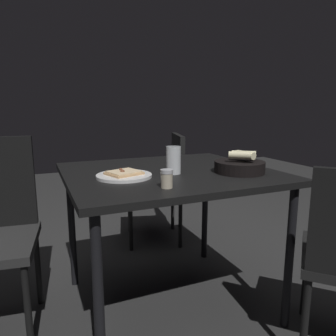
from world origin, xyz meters
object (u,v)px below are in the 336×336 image
object	(u,v)px
pepper_shaker	(167,180)
chair_far	(163,180)
bread_basket	(240,166)
pizza_plate	(124,175)
dining_table	(169,183)
beer_glass	(173,161)

from	to	relation	value
pepper_shaker	chair_far	distance (m)	1.27
bread_basket	chair_far	size ratio (longest dim) A/B	0.29
bread_basket	pizza_plate	bearing A→B (deg)	-12.32
dining_table	beer_glass	world-z (taller)	beer_glass
chair_far	pizza_plate	bearing A→B (deg)	57.65
dining_table	pizza_plate	world-z (taller)	pizza_plate
pizza_plate	chair_far	xyz separation A→B (m)	(-0.56, -0.89, -0.27)
beer_glass	pizza_plate	bearing A→B (deg)	-3.39
pepper_shaker	dining_table	bearing A→B (deg)	-114.84
pizza_plate	pepper_shaker	distance (m)	0.28
bread_basket	dining_table	bearing A→B (deg)	-31.53
dining_table	pepper_shaker	xyz separation A→B (m)	(0.15, 0.32, 0.10)
pizza_plate	pepper_shaker	xyz separation A→B (m)	(-0.11, 0.26, 0.02)
bread_basket	beer_glass	bearing A→B (deg)	-18.94
bread_basket	pepper_shaker	size ratio (longest dim) A/B	3.29
bread_basket	chair_far	bearing A→B (deg)	-90.33
bread_basket	beer_glass	size ratio (longest dim) A/B	1.85
pizza_plate	beer_glass	distance (m)	0.25
pizza_plate	pepper_shaker	size ratio (longest dim) A/B	3.42
chair_far	dining_table	bearing A→B (deg)	69.48
pizza_plate	bread_basket	bearing A→B (deg)	167.68
dining_table	chair_far	world-z (taller)	chair_far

